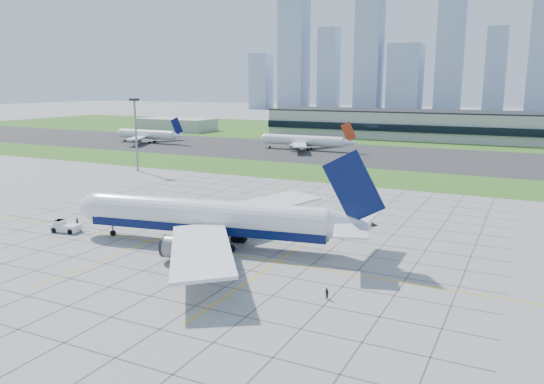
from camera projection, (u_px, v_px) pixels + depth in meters
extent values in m
plane|color=#999893|center=(198.00, 245.00, 102.07)|extent=(1400.00, 1400.00, 0.00)
cube|color=#39671D|center=(347.00, 175.00, 181.04)|extent=(700.00, 35.00, 0.04)
cube|color=#383838|center=(388.00, 156.00, 229.31)|extent=(700.00, 75.00, 0.04)
cube|color=#39671D|center=(433.00, 135.00, 325.83)|extent=(700.00, 145.00, 0.04)
cube|color=#474744|center=(60.00, 209.00, 131.78)|extent=(0.18, 130.00, 0.02)
cube|color=#474744|center=(84.00, 212.00, 128.29)|extent=(0.18, 130.00, 0.02)
cube|color=#474744|center=(109.00, 216.00, 124.80)|extent=(0.18, 130.00, 0.02)
cube|color=#474744|center=(135.00, 220.00, 121.31)|extent=(0.18, 130.00, 0.02)
cube|color=#474744|center=(163.00, 224.00, 117.82)|extent=(0.18, 130.00, 0.02)
cube|color=#474744|center=(193.00, 228.00, 114.33)|extent=(0.18, 130.00, 0.02)
cube|color=#474744|center=(225.00, 232.00, 110.85)|extent=(0.18, 130.00, 0.02)
cube|color=#474744|center=(259.00, 237.00, 107.36)|extent=(0.18, 130.00, 0.02)
cube|color=#474744|center=(295.00, 242.00, 103.87)|extent=(0.18, 130.00, 0.02)
cube|color=#474744|center=(333.00, 248.00, 100.38)|extent=(0.18, 130.00, 0.02)
cube|color=#474744|center=(374.00, 254.00, 96.89)|extent=(0.18, 130.00, 0.02)
cube|color=#474744|center=(419.00, 260.00, 93.40)|extent=(0.18, 130.00, 0.02)
cube|color=#474744|center=(467.00, 267.00, 89.91)|extent=(0.18, 130.00, 0.02)
cube|color=#474744|center=(18.00, 329.00, 66.97)|extent=(110.00, 0.18, 0.02)
cube|color=#474744|center=(68.00, 306.00, 73.99)|extent=(110.00, 0.18, 0.02)
cube|color=#474744|center=(109.00, 287.00, 81.01)|extent=(110.00, 0.18, 0.02)
cube|color=#474744|center=(143.00, 271.00, 88.03)|extent=(110.00, 0.18, 0.02)
cube|color=#474744|center=(172.00, 257.00, 95.05)|extent=(110.00, 0.18, 0.02)
cube|color=#474744|center=(198.00, 245.00, 102.07)|extent=(110.00, 0.18, 0.02)
cube|color=#474744|center=(220.00, 235.00, 109.09)|extent=(110.00, 0.18, 0.02)
cube|color=#474744|center=(239.00, 226.00, 116.11)|extent=(110.00, 0.18, 0.02)
cube|color=#474744|center=(256.00, 218.00, 123.13)|extent=(110.00, 0.18, 0.02)
cube|color=#474744|center=(272.00, 210.00, 130.15)|extent=(110.00, 0.18, 0.02)
cube|color=#474744|center=(285.00, 204.00, 137.17)|extent=(110.00, 0.18, 0.02)
cube|color=#474744|center=(298.00, 198.00, 144.19)|extent=(110.00, 0.18, 0.02)
cube|color=#474744|center=(309.00, 193.00, 151.21)|extent=(110.00, 0.18, 0.02)
cube|color=#474744|center=(319.00, 188.00, 158.23)|extent=(110.00, 0.18, 0.02)
cube|color=yellow|center=(192.00, 248.00, 100.31)|extent=(120.00, 0.25, 0.03)
cube|color=yellow|center=(211.00, 217.00, 123.98)|extent=(0.25, 100.00, 0.03)
cube|color=yellow|center=(323.00, 231.00, 111.77)|extent=(0.25, 100.00, 0.03)
cube|color=#B7B7B2|center=(502.00, 128.00, 284.96)|extent=(260.00, 42.00, 15.00)
cube|color=black|center=(499.00, 132.00, 266.19)|extent=(260.00, 1.00, 4.00)
cube|color=black|center=(503.00, 113.00, 283.38)|extent=(260.00, 42.00, 0.80)
cube|color=#B7B7B2|center=(177.00, 124.00, 355.34)|extent=(50.00, 25.00, 8.00)
cylinder|color=gray|center=(136.00, 136.00, 187.15)|extent=(0.70, 0.70, 25.00)
cube|color=black|center=(134.00, 100.00, 184.62)|extent=(2.50, 2.50, 0.80)
cube|color=#96A9C5|center=(261.00, 81.00, 664.12)|extent=(24.00, 21.60, 68.00)
cube|color=#96A9C5|center=(294.00, 50.00, 637.12)|extent=(31.00, 27.90, 142.00)
cube|color=#96A9C5|center=(329.00, 70.00, 622.18)|extent=(22.00, 19.80, 95.00)
cube|color=#96A9C5|center=(370.00, 39.00, 594.76)|extent=(28.00, 25.20, 160.00)
cube|color=#96A9C5|center=(405.00, 78.00, 585.02)|extent=(35.00, 31.50, 74.00)
cube|color=#96A9C5|center=(450.00, 57.00, 560.57)|extent=(26.00, 23.40, 118.00)
cube|color=#96A9C5|center=(495.00, 71.00, 543.50)|extent=(20.00, 18.00, 88.00)
cylinder|color=white|center=(207.00, 216.00, 101.24)|extent=(47.72, 13.83, 6.18)
cube|color=#061141|center=(207.00, 226.00, 101.63)|extent=(47.65, 13.43, 1.65)
ellipsoid|color=white|center=(100.00, 207.00, 108.03)|extent=(10.76, 7.71, 6.18)
cube|color=black|center=(91.00, 204.00, 108.58)|extent=(2.77, 3.62, 0.62)
cone|color=white|center=(349.00, 225.00, 93.36)|extent=(9.08, 7.13, 5.87)
cube|color=#061141|center=(354.00, 187.00, 91.84)|extent=(11.15, 2.34, 13.14)
cube|color=white|center=(264.00, 205.00, 115.11)|extent=(17.12, 30.27, 1.00)
cube|color=white|center=(201.00, 249.00, 84.25)|extent=(24.26, 28.86, 1.00)
cylinder|color=slate|center=(228.00, 218.00, 111.99)|extent=(7.24, 4.95, 3.91)
cylinder|color=slate|center=(182.00, 248.00, 91.73)|extent=(7.24, 4.95, 3.91)
cylinder|color=gray|center=(113.00, 229.00, 108.18)|extent=(0.43, 0.43, 2.68)
cylinder|color=black|center=(113.00, 233.00, 108.33)|extent=(1.20, 0.69, 1.13)
cylinder|color=black|center=(239.00, 239.00, 103.87)|extent=(1.52, 1.44, 1.34)
cylinder|color=black|center=(226.00, 249.00, 97.70)|extent=(1.52, 1.44, 1.34)
cube|color=white|center=(66.00, 228.00, 111.11)|extent=(6.38, 3.75, 1.40)
cube|color=white|center=(59.00, 223.00, 111.37)|extent=(2.14, 2.47, 1.10)
cube|color=black|center=(59.00, 222.00, 111.33)|extent=(1.91, 2.24, 0.70)
cube|color=gray|center=(84.00, 231.00, 109.93)|extent=(2.99, 0.67, 0.18)
cylinder|color=black|center=(62.00, 227.00, 112.97)|extent=(1.17, 0.67, 1.10)
cylinder|color=black|center=(54.00, 230.00, 110.53)|extent=(1.17, 0.67, 1.10)
cylinder|color=black|center=(78.00, 228.00, 111.82)|extent=(1.17, 0.67, 1.10)
cylinder|color=black|center=(70.00, 232.00, 109.38)|extent=(1.17, 0.67, 1.10)
imported|color=black|center=(77.00, 222.00, 115.74)|extent=(0.55, 0.75, 1.91)
imported|color=black|center=(327.00, 294.00, 76.20)|extent=(1.03, 1.00, 1.67)
cylinder|color=white|center=(147.00, 134.00, 280.25)|extent=(34.86, 4.80, 4.80)
cube|color=#070A47|center=(177.00, 126.00, 270.81)|extent=(7.46, 0.40, 9.15)
cube|color=white|center=(164.00, 134.00, 289.01)|extent=(13.89, 20.66, 0.40)
cube|color=white|center=(137.00, 138.00, 269.70)|extent=(13.89, 20.66, 0.40)
cylinder|color=black|center=(155.00, 142.00, 281.71)|extent=(1.00, 1.00, 1.00)
cylinder|color=black|center=(149.00, 142.00, 277.85)|extent=(1.00, 1.00, 1.00)
cylinder|color=white|center=(303.00, 140.00, 249.53)|extent=(39.74, 4.80, 4.80)
cube|color=#B23214|center=(348.00, 132.00, 238.91)|extent=(7.46, 0.40, 9.15)
cube|color=white|center=(317.00, 140.00, 258.14)|extent=(13.89, 20.66, 0.40)
cube|color=white|center=(299.00, 145.00, 238.84)|extent=(13.89, 20.66, 0.40)
cylinder|color=black|center=(311.00, 149.00, 250.82)|extent=(1.00, 1.00, 1.00)
cylinder|color=black|center=(308.00, 150.00, 246.96)|extent=(1.00, 1.00, 1.00)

